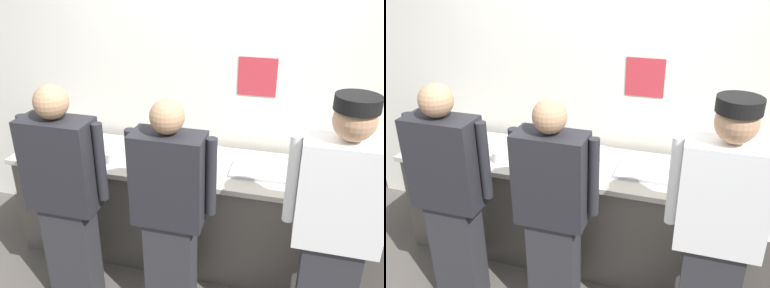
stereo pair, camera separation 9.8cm
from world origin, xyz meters
The scene contains 15 objects.
ground_plane centered at (0.00, 0.00, 0.00)m, with size 9.00×9.00×0.00m, color #514C47.
wall_back centered at (0.00, 0.84, 1.46)m, with size 4.95×0.11×2.92m.
prep_counter centered at (0.00, 0.37, 0.45)m, with size 3.16×0.69×0.90m.
chef_near_left centered at (-0.82, -0.33, 0.89)m, with size 0.61×0.24×1.68m.
chef_center centered at (-0.09, -0.27, 0.86)m, with size 0.60×0.24×1.63m.
chef_far_right centered at (0.94, -0.29, 0.94)m, with size 0.63×0.24×1.75m.
plate_stack_front centered at (0.81, 0.24, 0.93)m, with size 0.24×0.24×0.06m.
plate_stack_rear centered at (0.02, 0.45, 0.94)m, with size 0.22×0.22×0.08m.
mixing_bowl_steel centered at (-0.31, 0.32, 0.96)m, with size 0.37×0.37×0.13m, color #B7BABF.
sheet_tray centered at (0.43, 0.34, 0.91)m, with size 0.45×0.29×0.02m, color #B7BABF.
squeeze_bottle_primary centered at (0.95, 0.15, 1.00)m, with size 0.06×0.06×0.21m.
ramekin_orange_sauce centered at (1.14, 0.32, 0.92)m, with size 0.09×0.09×0.05m.
ramekin_green_sauce centered at (-0.79, 0.36, 0.91)m, with size 0.09×0.09×0.04m.
deli_cup centered at (-0.73, 0.21, 0.94)m, with size 0.09×0.09×0.08m, color white.
chefs_knife centered at (-1.05, 0.47, 0.90)m, with size 0.28×0.03×0.02m.
Camera 2 is at (0.74, -2.41, 2.41)m, focal length 38.77 mm.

